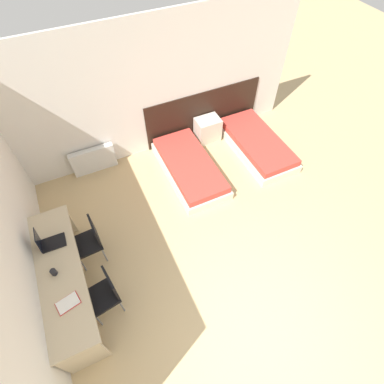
% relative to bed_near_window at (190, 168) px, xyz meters
% --- Properties ---
extents(ground_plane, '(20.00, 20.00, 0.00)m').
position_rel_bed_near_window_xyz_m(ground_plane, '(-0.35, -3.12, -0.16)').
color(ground_plane, tan).
extents(wall_back, '(6.10, 0.05, 2.70)m').
position_rel_bed_near_window_xyz_m(wall_back, '(-0.35, 1.03, 1.19)').
color(wall_back, silver).
rests_on(wall_back, ground_plane).
extents(wall_left, '(0.05, 5.12, 2.70)m').
position_rel_bed_near_window_xyz_m(wall_left, '(-2.92, -1.06, 1.19)').
color(wall_left, silver).
rests_on(wall_left, ground_plane).
extents(headboard_panel, '(2.60, 0.03, 1.06)m').
position_rel_bed_near_window_xyz_m(headboard_panel, '(0.79, 0.99, 0.37)').
color(headboard_panel, black).
rests_on(headboard_panel, ground_plane).
extents(bed_near_window, '(0.92, 1.91, 0.33)m').
position_rel_bed_near_window_xyz_m(bed_near_window, '(0.00, 0.00, 0.00)').
color(bed_near_window, beige).
rests_on(bed_near_window, ground_plane).
extents(bed_near_door, '(0.92, 1.91, 0.33)m').
position_rel_bed_near_window_xyz_m(bed_near_door, '(1.58, 0.00, 0.00)').
color(bed_near_door, beige).
rests_on(bed_near_door, ground_plane).
extents(nightstand, '(0.51, 0.38, 0.53)m').
position_rel_bed_near_window_xyz_m(nightstand, '(0.79, 0.76, 0.11)').
color(nightstand, beige).
rests_on(nightstand, ground_plane).
extents(radiator, '(0.86, 0.12, 0.55)m').
position_rel_bed_near_window_xyz_m(radiator, '(-1.68, 0.91, 0.11)').
color(radiator, silver).
rests_on(radiator, ground_plane).
extents(desk, '(0.58, 2.18, 0.73)m').
position_rel_bed_near_window_xyz_m(desk, '(-2.60, -1.45, 0.42)').
color(desk, '#C6B28E').
rests_on(desk, ground_plane).
extents(chair_near_laptop, '(0.43, 0.43, 0.89)m').
position_rel_bed_near_window_xyz_m(chair_near_laptop, '(-2.15, -1.00, 0.35)').
color(chair_near_laptop, black).
rests_on(chair_near_laptop, ground_plane).
extents(chair_near_notebook, '(0.47, 0.47, 0.89)m').
position_rel_bed_near_window_xyz_m(chair_near_notebook, '(-2.15, -1.89, 0.35)').
color(chair_near_notebook, black).
rests_on(chair_near_notebook, ground_plane).
extents(laptop, '(0.34, 0.24, 0.35)m').
position_rel_bed_near_window_xyz_m(laptop, '(-2.65, -0.97, 0.64)').
color(laptop, black).
rests_on(laptop, desk).
extents(open_notebook, '(0.32, 0.24, 0.02)m').
position_rel_bed_near_window_xyz_m(open_notebook, '(-2.58, -1.92, 0.58)').
color(open_notebook, '#B21E1E').
rests_on(open_notebook, desk).
extents(mug, '(0.08, 0.08, 0.09)m').
position_rel_bed_near_window_xyz_m(mug, '(-2.66, -1.45, 0.61)').
color(mug, black).
rests_on(mug, desk).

